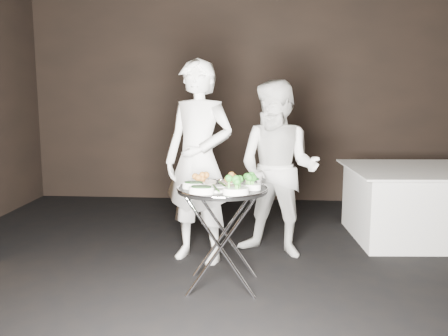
# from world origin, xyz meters

# --- Properties ---
(floor) EXTENTS (6.00, 7.00, 0.05)m
(floor) POSITION_xyz_m (0.00, 0.00, -0.03)
(floor) COLOR black
(floor) RESTS_ON ground
(wall_back) EXTENTS (6.00, 0.05, 3.00)m
(wall_back) POSITION_xyz_m (0.00, 3.52, 1.50)
(wall_back) COLOR black
(wall_back) RESTS_ON floor
(tray_stand) EXTENTS (0.55, 0.46, 0.80)m
(tray_stand) POSITION_xyz_m (-0.05, 0.27, 0.45)
(tray_stand) COLOR silver
(tray_stand) RESTS_ON floor
(serving_tray) EXTENTS (0.72, 0.72, 0.04)m
(serving_tray) POSITION_xyz_m (-0.05, 0.27, 0.81)
(serving_tray) COLOR black
(serving_tray) RESTS_ON tray_stand
(potato_plate_a) EXTENTS (0.22, 0.22, 0.08)m
(potato_plate_a) POSITION_xyz_m (-0.23, 0.43, 0.85)
(potato_plate_a) COLOR beige
(potato_plate_a) RESTS_ON serving_tray
(potato_plate_b) EXTENTS (0.20, 0.20, 0.07)m
(potato_plate_b) POSITION_xyz_m (0.00, 0.48, 0.85)
(potato_plate_b) COLOR beige
(potato_plate_b) RESTS_ON serving_tray
(greens_bowl) EXTENTS (0.13, 0.13, 0.08)m
(greens_bowl) POSITION_xyz_m (0.18, 0.40, 0.85)
(greens_bowl) COLOR white
(greens_bowl) RESTS_ON serving_tray
(asparagus_plate_a) EXTENTS (0.21, 0.16, 0.04)m
(asparagus_plate_a) POSITION_xyz_m (-0.05, 0.28, 0.83)
(asparagus_plate_a) COLOR white
(asparagus_plate_a) RESTS_ON serving_tray
(asparagus_plate_b) EXTENTS (0.21, 0.15, 0.04)m
(asparagus_plate_b) POSITION_xyz_m (-0.09, 0.11, 0.83)
(asparagus_plate_b) COLOR white
(asparagus_plate_b) RESTS_ON serving_tray
(spinach_bowl_a) EXTENTS (0.19, 0.13, 0.07)m
(spinach_bowl_a) POSITION_xyz_m (-0.27, 0.22, 0.85)
(spinach_bowl_a) COLOR white
(spinach_bowl_a) RESTS_ON serving_tray
(spinach_bowl_b) EXTENTS (0.20, 0.14, 0.08)m
(spinach_bowl_b) POSITION_xyz_m (-0.19, 0.04, 0.85)
(spinach_bowl_b) COLOR white
(spinach_bowl_b) RESTS_ON serving_tray
(broccoli_bowl_a) EXTENTS (0.20, 0.17, 0.07)m
(broccoli_bowl_a) POSITION_xyz_m (0.16, 0.23, 0.85)
(broccoli_bowl_a) COLOR white
(broccoli_bowl_a) RESTS_ON serving_tray
(broccoli_bowl_b) EXTENTS (0.22, 0.18, 0.08)m
(broccoli_bowl_b) POSITION_xyz_m (0.06, 0.04, 0.85)
(broccoli_bowl_b) COLOR white
(broccoli_bowl_b) RESTS_ON serving_tray
(serving_utensils) EXTENTS (0.57, 0.43, 0.01)m
(serving_utensils) POSITION_xyz_m (-0.04, 0.34, 0.86)
(serving_utensils) COLOR silver
(serving_utensils) RESTS_ON serving_tray
(waiter_left) EXTENTS (0.79, 0.66, 1.86)m
(waiter_left) POSITION_xyz_m (-0.32, 0.91, 0.93)
(waiter_left) COLOR white
(waiter_left) RESTS_ON floor
(waiter_right) EXTENTS (0.99, 0.88, 1.67)m
(waiter_right) POSITION_xyz_m (0.41, 1.09, 0.83)
(waiter_right) COLOR white
(waiter_right) RESTS_ON floor
(dining_table) EXTENTS (1.33, 1.33, 0.76)m
(dining_table) POSITION_xyz_m (1.84, 1.74, 0.38)
(dining_table) COLOR white
(dining_table) RESTS_ON floor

